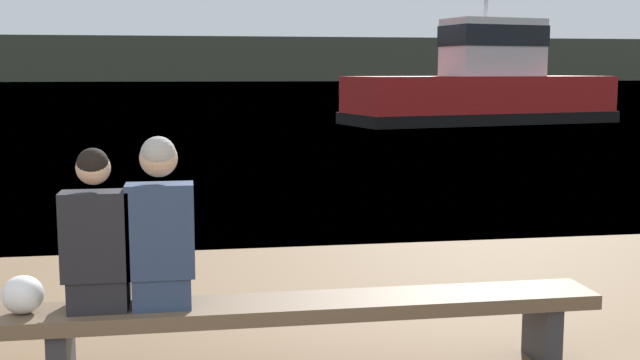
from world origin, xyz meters
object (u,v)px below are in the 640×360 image
person_left (96,240)px  tugboat_red (483,90)px  shopping_bag (23,295)px  bench_main (60,326)px  person_right (161,230)px

person_left → tugboat_red: 26.22m
person_left → shopping_bag: size_ratio=4.04×
bench_main → person_left: 0.57m
shopping_bag → tugboat_red: size_ratio=0.02×
bench_main → tugboat_red: 26.34m
person_right → person_left: bearing=179.6°
person_left → person_right: bearing=-0.4°
bench_main → shopping_bag: (-0.21, 0.00, 0.20)m
person_left → shopping_bag: (-0.44, 0.00, -0.32)m
shopping_bag → bench_main: bearing=-0.8°
bench_main → shopping_bag: 0.29m
shopping_bag → tugboat_red: bearing=63.2°
person_left → tugboat_red: size_ratio=0.09×
person_right → shopping_bag: (-0.82, 0.00, -0.37)m
bench_main → shopping_bag: size_ratio=27.79×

